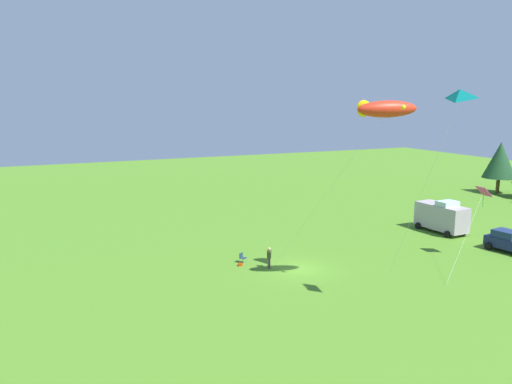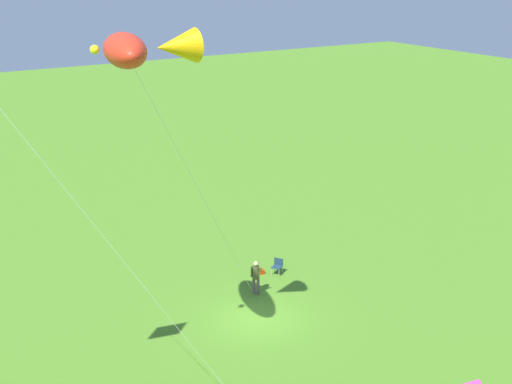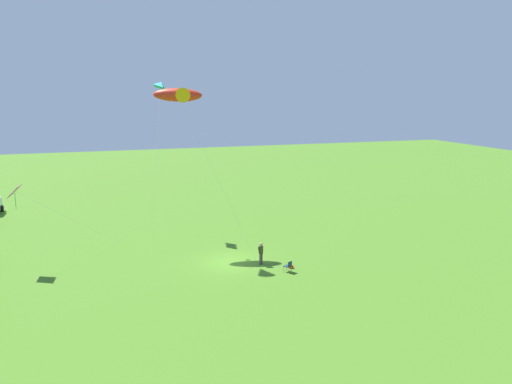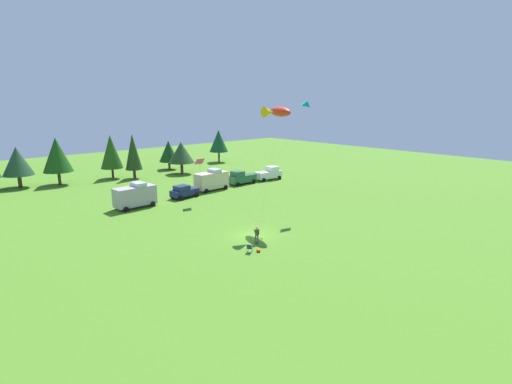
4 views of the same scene
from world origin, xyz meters
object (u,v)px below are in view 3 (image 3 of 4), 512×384
object	(u,v)px
kite_delta_teal	(161,85)
kite_large_fish	(179,95)
person_kite_flyer	(261,252)
kite_diamond_rainbow	(17,193)
backpack_on_grass	(291,267)
folding_chair	(288,266)

from	to	relation	value
kite_delta_teal	kite_large_fish	bearing A→B (deg)	-174.07
person_kite_flyer	kite_delta_teal	xyz separation A→B (m)	(13.30, 5.32, 12.60)
person_kite_flyer	kite_diamond_rainbow	bearing A→B (deg)	34.41
kite_large_fish	backpack_on_grass	bearing A→B (deg)	-143.60
person_kite_flyer	kite_delta_teal	bearing A→B (deg)	-17.01
kite_diamond_rainbow	kite_delta_teal	bearing A→B (deg)	-55.93
backpack_on_grass	kite_delta_teal	world-z (taller)	kite_delta_teal
person_kite_flyer	kite_large_fish	size ratio (longest dim) A/B	0.13
kite_diamond_rainbow	person_kite_flyer	bearing A→B (deg)	-106.77
kite_diamond_rainbow	folding_chair	bearing A→B (deg)	-111.60
person_kite_flyer	backpack_on_grass	world-z (taller)	person_kite_flyer
kite_large_fish	kite_diamond_rainbow	world-z (taller)	kite_large_fish
folding_chair	backpack_on_grass	size ratio (longest dim) A/B	2.56
folding_chair	kite_delta_teal	size ratio (longest dim) A/B	0.06
backpack_on_grass	kite_delta_teal	distance (m)	21.31
kite_large_fish	kite_delta_teal	bearing A→B (deg)	5.93
folding_chair	kite_delta_teal	world-z (taller)	kite_delta_teal
folding_chair	person_kite_flyer	bearing A→B (deg)	-1.05
folding_chair	kite_diamond_rainbow	bearing A→B (deg)	34.78
backpack_on_grass	kite_delta_teal	xyz separation A→B (m)	(14.81, 7.21, 13.51)
kite_large_fish	kite_diamond_rainbow	distance (m)	14.58
person_kite_flyer	backpack_on_grass	bearing A→B (deg)	-167.48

